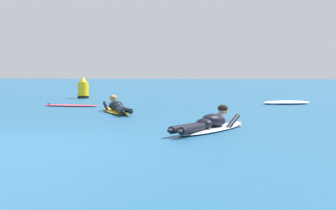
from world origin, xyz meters
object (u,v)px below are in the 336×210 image
at_px(surfer_near, 210,124).
at_px(surfer_far, 117,108).
at_px(channel_marker_buoy, 83,90).
at_px(drifting_surfboard, 70,105).

relative_size(surfer_near, surfer_far, 1.03).
xyz_separation_m(surfer_near, channel_marker_buoy, (-6.34, 10.31, 0.25)).
distance_m(surfer_near, channel_marker_buoy, 12.10).
bearing_deg(surfer_far, channel_marker_buoy, 116.99).
relative_size(surfer_far, channel_marker_buoy, 2.59).
distance_m(surfer_near, surfer_far, 4.66).
relative_size(surfer_far, drifting_surfboard, 1.23).
height_order(surfer_near, channel_marker_buoy, channel_marker_buoy).
distance_m(surfer_far, channel_marker_buoy, 7.50).
bearing_deg(drifting_surfboard, surfer_far, -43.26).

